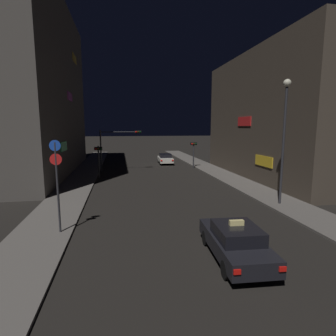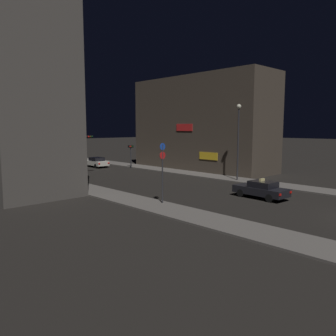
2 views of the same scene
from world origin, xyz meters
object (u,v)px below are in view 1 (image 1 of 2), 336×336
at_px(traffic_light_overhead, 118,141).
at_px(traffic_light_left_kerb, 98,155).
at_px(taxi, 235,241).
at_px(far_car, 165,159).
at_px(street_lamp_near_block, 285,124).
at_px(traffic_light_right_kerb, 194,149).
at_px(sign_pole_left, 57,178).

xyz_separation_m(traffic_light_overhead, traffic_light_left_kerb, (-1.92, -3.85, -1.20)).
relative_size(taxi, traffic_light_overhead, 0.94).
bearing_deg(traffic_light_left_kerb, far_car, 47.49).
bearing_deg(street_lamp_near_block, traffic_light_overhead, 123.44).
bearing_deg(far_car, taxi, -93.88).
xyz_separation_m(traffic_light_right_kerb, street_lamp_near_block, (1.28, -16.98, 2.96)).
bearing_deg(street_lamp_near_block, far_car, 100.96).
height_order(far_car, traffic_light_right_kerb, traffic_light_right_kerb).
distance_m(far_car, traffic_light_left_kerb, 12.56).
distance_m(traffic_light_overhead, street_lamp_near_block, 19.41).
bearing_deg(taxi, traffic_light_overhead, 101.47).
xyz_separation_m(taxi, sign_pole_left, (-7.33, 3.86, 2.03)).
xyz_separation_m(far_car, traffic_light_overhead, (-6.49, -5.33, 2.83)).
bearing_deg(street_lamp_near_block, traffic_light_right_kerb, 94.30).
distance_m(traffic_light_right_kerb, street_lamp_near_block, 17.29).
bearing_deg(far_car, traffic_light_right_kerb, -57.24).
height_order(sign_pole_left, street_lamp_near_block, street_lamp_near_block).
relative_size(far_car, traffic_light_right_kerb, 1.36).
bearing_deg(traffic_light_right_kerb, sign_pole_left, -121.66).
distance_m(traffic_light_left_kerb, street_lamp_near_block, 17.83).
xyz_separation_m(taxi, street_lamp_near_block, (6.06, 6.52, 4.63)).
distance_m(far_car, traffic_light_overhead, 8.87).
xyz_separation_m(taxi, traffic_light_right_kerb, (4.78, 23.50, 1.67)).
height_order(traffic_light_left_kerb, sign_pole_left, sign_pole_left).
bearing_deg(traffic_light_overhead, street_lamp_near_block, -56.56).
bearing_deg(taxi, street_lamp_near_block, 47.09).
height_order(taxi, far_car, taxi).
bearing_deg(traffic_light_overhead, traffic_light_right_kerb, 5.21).
relative_size(traffic_light_overhead, traffic_light_right_kerb, 1.46).
distance_m(far_car, traffic_light_right_kerb, 5.58).
height_order(taxi, traffic_light_overhead, traffic_light_overhead).
bearing_deg(traffic_light_right_kerb, traffic_light_left_kerb, -157.40).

